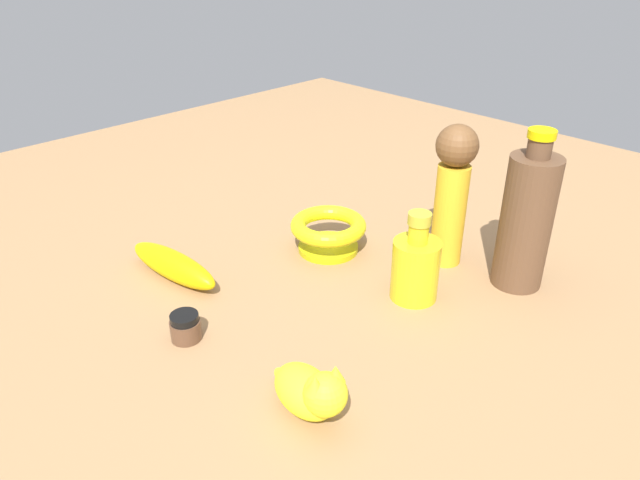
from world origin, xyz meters
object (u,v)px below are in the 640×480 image
object	(u,v)px
cat_figurine	(311,391)
bottle_short	(415,266)
bowl	(328,230)
banana	(173,265)
bottle_tall	(526,220)
nail_polish_jar	(185,327)
person_figure_adult	(452,189)

from	to	relation	value
cat_figurine	bottle_short	distance (m)	0.29
bowl	banana	xyz separation A→B (m)	(-0.11, -0.24, -0.02)
banana	bottle_tall	xyz separation A→B (m)	(0.40, 0.38, 0.09)
bowl	banana	world-z (taller)	bowl
bottle_tall	nail_polish_jar	size ratio (longest dim) A/B	5.92
banana	bottle_tall	bearing A→B (deg)	-142.11
banana	nail_polish_jar	world-z (taller)	banana
bottle_short	nail_polish_jar	bearing A→B (deg)	-117.17
person_figure_adult	bottle_short	xyz separation A→B (m)	(0.03, -0.13, -0.08)
bowl	bottle_short	distance (m)	0.20
nail_polish_jar	person_figure_adult	bearing A→B (deg)	73.56
person_figure_adult	bottle_tall	world-z (taller)	bottle_tall
bowl	cat_figurine	world-z (taller)	cat_figurine
cat_figurine	bottle_tall	xyz separation A→B (m)	(0.02, 0.43, 0.08)
bowl	person_figure_adult	bearing A→B (deg)	34.86
bowl	bottle_short	xyz separation A→B (m)	(0.19, -0.01, 0.01)
bowl	bottle_tall	xyz separation A→B (m)	(0.28, 0.14, 0.07)
cat_figurine	banana	size ratio (longest dim) A/B	0.65
banana	person_figure_adult	world-z (taller)	person_figure_adult
banana	nail_polish_jar	size ratio (longest dim) A/B	4.57
banana	nail_polish_jar	bearing A→B (deg)	147.22
bowl	cat_figurine	bearing A→B (deg)	-48.35
cat_figurine	bottle_short	bearing A→B (deg)	103.35
person_figure_adult	nail_polish_jar	xyz separation A→B (m)	(-0.13, -0.43, -0.11)
bottle_tall	nail_polish_jar	xyz separation A→B (m)	(-0.25, -0.46, -0.09)
bowl	bottle_short	size ratio (longest dim) A/B	0.92
banana	person_figure_adult	bearing A→B (deg)	-133.69
bottle_short	person_figure_adult	bearing A→B (deg)	103.34
banana	person_figure_adult	xyz separation A→B (m)	(0.28, 0.36, 0.11)
cat_figurine	bottle_short	size ratio (longest dim) A/B	0.90
bowl	nail_polish_jar	bearing A→B (deg)	-83.33
bowl	nail_polish_jar	size ratio (longest dim) A/B	3.07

